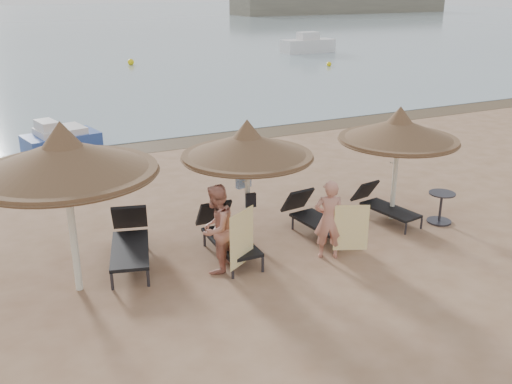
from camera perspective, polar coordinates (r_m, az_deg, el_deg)
ground at (r=11.03m, az=5.03°, el=-7.02°), size 160.00×160.00×0.00m
sea at (r=88.65m, az=-23.56°, el=15.34°), size 200.00×140.00×0.03m
wet_sand_strip at (r=19.16m, az=-9.55°, el=4.69°), size 200.00×1.60×0.01m
palapa_left at (r=9.66m, az=-18.66°, el=3.22°), size 3.02×3.02×3.00m
palapa_center at (r=11.08m, az=-0.89°, el=4.63°), size 2.61×2.61×2.59m
palapa_right at (r=12.68m, az=14.10°, el=6.00°), size 2.60×2.60×2.58m
lounger_far_left at (r=11.17m, az=-12.50°, el=-4.73°), size 1.19×2.16×0.92m
lounger_near_left at (r=11.26m, az=-3.04°, el=-4.13°), size 0.71×2.01×0.89m
lounger_near_right at (r=12.14m, az=5.89°, el=-2.46°), size 0.82×1.93×0.84m
lounger_far_right at (r=13.16m, az=12.55°, el=-1.21°), size 0.82×1.76×0.76m
side_table at (r=13.29m, az=17.96°, el=-1.57°), size 0.58×0.58×0.70m
person_left at (r=10.33m, az=-4.01°, el=-3.01°), size 1.05×1.01×1.94m
person_right at (r=10.92m, az=7.33°, el=-2.14°), size 0.99×0.87×1.82m
towel_left at (r=10.26m, az=-1.42°, el=-4.62°), size 0.65×0.40×1.05m
towel_right at (r=11.02m, az=9.50°, el=-3.56°), size 0.62×0.29×0.93m
bag_patterned at (r=11.45m, az=-1.26°, el=1.45°), size 0.34×0.18×0.41m
bag_dark at (r=11.28m, az=-0.52°, el=-0.84°), size 0.21×0.08×0.29m
pedal_boat at (r=19.12m, az=-18.99°, el=5.01°), size 2.45×1.75×1.03m
buoy_mid at (r=38.81m, az=-12.41°, el=12.58°), size 0.41×0.41×0.41m
buoy_right at (r=37.56m, az=7.30°, el=12.56°), size 0.31×0.31×0.31m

